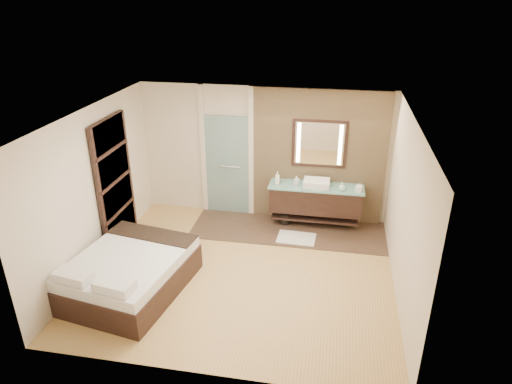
% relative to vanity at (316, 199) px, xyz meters
% --- Properties ---
extents(floor, '(5.00, 5.00, 0.00)m').
position_rel_vanity_xyz_m(floor, '(-1.10, -1.92, -0.58)').
color(floor, '#AF8949').
rests_on(floor, ground).
extents(tile_strip, '(3.80, 1.30, 0.01)m').
position_rel_vanity_xyz_m(tile_strip, '(-0.50, -0.32, -0.57)').
color(tile_strip, '#3A2D20').
rests_on(tile_strip, floor).
extents(stone_wall, '(2.60, 0.08, 2.70)m').
position_rel_vanity_xyz_m(stone_wall, '(0.00, 0.29, 0.77)').
color(stone_wall, tan).
rests_on(stone_wall, floor).
extents(vanity, '(1.85, 0.55, 0.88)m').
position_rel_vanity_xyz_m(vanity, '(0.00, 0.00, 0.00)').
color(vanity, black).
rests_on(vanity, stone_wall).
extents(mirror_unit, '(1.06, 0.04, 0.96)m').
position_rel_vanity_xyz_m(mirror_unit, '(0.00, 0.24, 1.07)').
color(mirror_unit, black).
rests_on(mirror_unit, stone_wall).
extents(frosted_door, '(1.10, 0.12, 2.70)m').
position_rel_vanity_xyz_m(frosted_door, '(-1.85, 0.28, 0.56)').
color(frosted_door, '#ADDBD8').
rests_on(frosted_door, floor).
extents(shoji_partition, '(0.06, 1.20, 2.40)m').
position_rel_vanity_xyz_m(shoji_partition, '(-3.53, -1.32, 0.63)').
color(shoji_partition, black).
rests_on(shoji_partition, floor).
extents(bed, '(1.88, 2.20, 0.76)m').
position_rel_vanity_xyz_m(bed, '(-2.75, -2.69, -0.27)').
color(bed, black).
rests_on(bed, floor).
extents(bath_mat, '(0.74, 0.53, 0.02)m').
position_rel_vanity_xyz_m(bath_mat, '(-0.30, -0.63, -0.56)').
color(bath_mat, silver).
rests_on(bath_mat, floor).
extents(waste_bin, '(0.22, 0.22, 0.24)m').
position_rel_vanity_xyz_m(waste_bin, '(-0.59, -0.07, -0.46)').
color(waste_bin, black).
rests_on(waste_bin, floor).
extents(tissue_box, '(0.16, 0.16, 0.10)m').
position_rel_vanity_xyz_m(tissue_box, '(0.81, -0.13, 0.33)').
color(tissue_box, silver).
rests_on(tissue_box, vanity).
extents(soap_bottle_a, '(0.10, 0.10, 0.25)m').
position_rel_vanity_xyz_m(soap_bottle_a, '(-0.77, -0.04, 0.41)').
color(soap_bottle_a, white).
rests_on(soap_bottle_a, vanity).
extents(soap_bottle_b, '(0.11, 0.11, 0.18)m').
position_rel_vanity_xyz_m(soap_bottle_b, '(-0.39, -0.01, 0.38)').
color(soap_bottle_b, '#B2B2B2').
rests_on(soap_bottle_b, vanity).
extents(soap_bottle_c, '(0.15, 0.15, 0.16)m').
position_rel_vanity_xyz_m(soap_bottle_c, '(0.49, -0.14, 0.37)').
color(soap_bottle_c, silver).
rests_on(soap_bottle_c, vanity).
extents(cup, '(0.14, 0.14, 0.09)m').
position_rel_vanity_xyz_m(cup, '(0.81, 0.00, 0.33)').
color(cup, white).
rests_on(cup, vanity).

